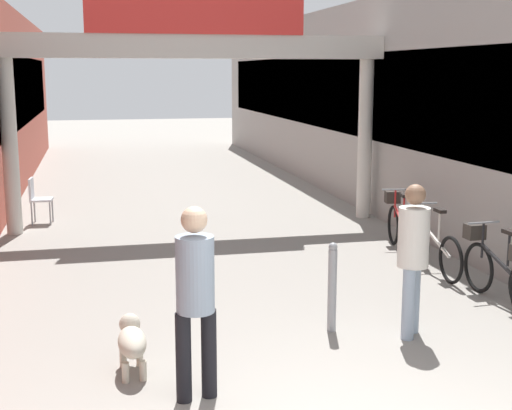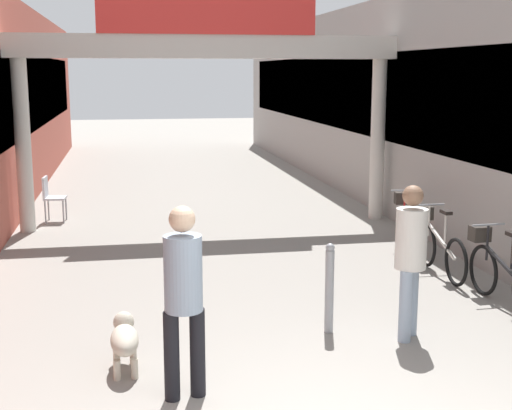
# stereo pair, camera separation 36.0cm
# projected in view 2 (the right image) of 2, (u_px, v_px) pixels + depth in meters

# --- Properties ---
(storefront_right) EXTENTS (3.00, 26.00, 4.36)m
(storefront_right) POSITION_uv_depth(u_px,v_px,m) (418.00, 103.00, 16.33)
(storefront_right) COLOR #9E9993
(storefront_right) RESTS_ON ground_plane
(arcade_sign_gateway) EXTENTS (7.40, 0.47, 4.19)m
(arcade_sign_gateway) POSITION_uv_depth(u_px,v_px,m) (207.00, 66.00, 13.12)
(arcade_sign_gateway) COLOR beige
(arcade_sign_gateway) RESTS_ON ground_plane
(pedestrian_with_dog) EXTENTS (0.40, 0.40, 1.76)m
(pedestrian_with_dog) POSITION_uv_depth(u_px,v_px,m) (183.00, 290.00, 6.24)
(pedestrian_with_dog) COLOR black
(pedestrian_with_dog) RESTS_ON ground_plane
(pedestrian_companion) EXTENTS (0.48, 0.48, 1.71)m
(pedestrian_companion) POSITION_uv_depth(u_px,v_px,m) (411.00, 252.00, 7.69)
(pedestrian_companion) COLOR #8C9EB2
(pedestrian_companion) RESTS_ON ground_plane
(dog_on_leash) EXTENTS (0.29, 0.70, 0.52)m
(dog_on_leash) POSITION_uv_depth(u_px,v_px,m) (124.00, 338.00, 6.98)
(dog_on_leash) COLOR beige
(dog_on_leash) RESTS_ON ground_plane
(bicycle_black_second) EXTENTS (0.46, 1.69, 0.98)m
(bicycle_black_second) POSITION_uv_depth(u_px,v_px,m) (500.00, 271.00, 8.92)
(bicycle_black_second) COLOR black
(bicycle_black_second) RESTS_ON ground_plane
(bicycle_silver_third) EXTENTS (0.46, 1.69, 0.98)m
(bicycle_silver_third) POSITION_uv_depth(u_px,v_px,m) (438.00, 244.00, 10.29)
(bicycle_silver_third) COLOR black
(bicycle_silver_third) RESTS_ON ground_plane
(bicycle_red_farthest) EXTENTS (0.47, 1.67, 0.98)m
(bicycle_red_farthest) POSITION_uv_depth(u_px,v_px,m) (408.00, 226.00, 11.54)
(bicycle_red_farthest) COLOR black
(bicycle_red_farthest) RESTS_ON ground_plane
(bollard_post_metal) EXTENTS (0.10, 0.10, 1.03)m
(bollard_post_metal) POSITION_uv_depth(u_px,v_px,m) (329.00, 287.00, 7.95)
(bollard_post_metal) COLOR gray
(bollard_post_metal) RESTS_ON ground_plane
(cafe_chair_aluminium_nearer) EXTENTS (0.43, 0.43, 0.89)m
(cafe_chair_aluminium_nearer) POSITION_uv_depth(u_px,v_px,m) (51.00, 195.00, 13.84)
(cafe_chair_aluminium_nearer) COLOR gray
(cafe_chair_aluminium_nearer) RESTS_ON ground_plane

